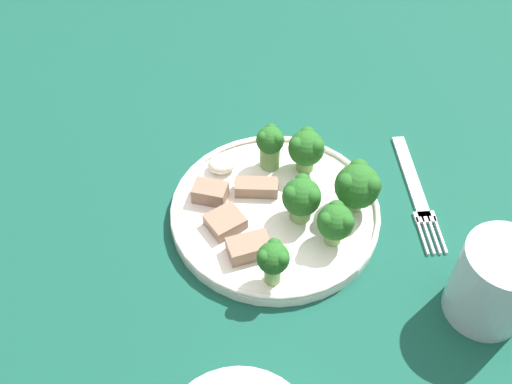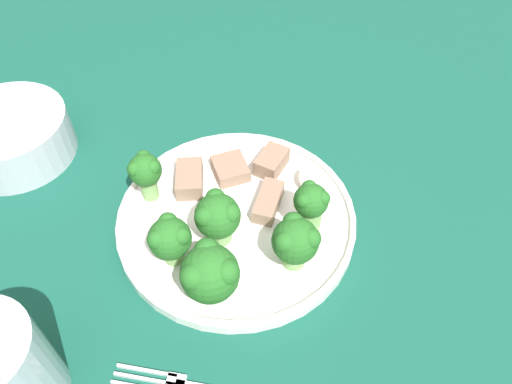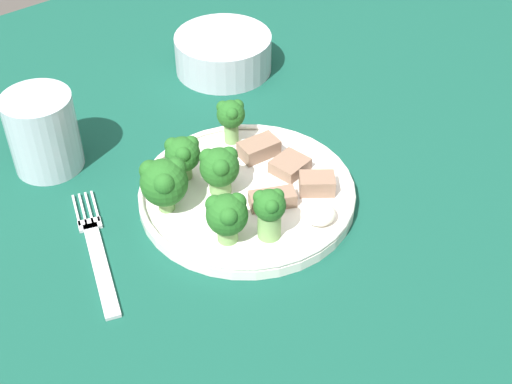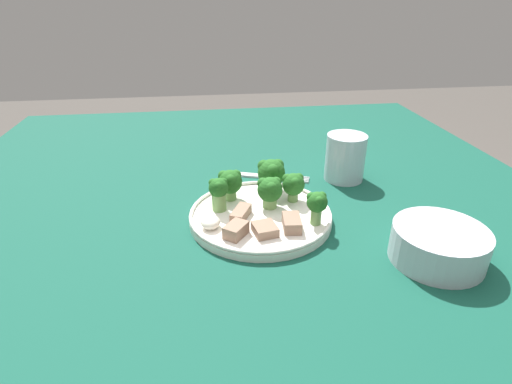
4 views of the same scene
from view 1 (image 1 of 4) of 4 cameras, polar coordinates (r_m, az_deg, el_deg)
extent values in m
cube|color=#114738|center=(0.71, 2.09, -1.54)|extent=(1.37, 1.18, 0.03)
cylinder|color=brown|center=(1.54, 14.70, 10.92)|extent=(0.06, 0.06, 0.70)
cylinder|color=white|center=(0.67, 1.81, -2.07)|extent=(0.23, 0.23, 0.01)
torus|color=white|center=(0.67, 1.83, -1.58)|extent=(0.23, 0.23, 0.01)
cube|color=silver|center=(0.74, 14.49, 1.55)|extent=(0.06, 0.13, 0.00)
cube|color=silver|center=(0.70, 15.78, -2.35)|extent=(0.03, 0.02, 0.00)
cube|color=silver|center=(0.68, 15.52, -4.05)|extent=(0.02, 0.05, 0.00)
cube|color=silver|center=(0.69, 16.06, -4.00)|extent=(0.02, 0.05, 0.00)
cube|color=silver|center=(0.69, 16.59, -3.95)|extent=(0.02, 0.05, 0.00)
cube|color=silver|center=(0.69, 17.12, -3.91)|extent=(0.02, 0.05, 0.00)
cylinder|color=#B2C1CC|center=(0.61, 21.75, -8.04)|extent=(0.08, 0.08, 0.09)
cylinder|color=silver|center=(0.63, 21.30, -8.94)|extent=(0.07, 0.07, 0.05)
cylinder|color=#709E56|center=(0.60, 1.60, -7.65)|extent=(0.02, 0.02, 0.03)
sphere|color=#215B1E|center=(0.58, 1.65, -6.30)|extent=(0.03, 0.03, 0.03)
sphere|color=#215B1E|center=(0.57, 0.78, -6.20)|extent=(0.01, 0.01, 0.01)
sphere|color=#215B1E|center=(0.57, 2.48, -6.35)|extent=(0.01, 0.01, 0.01)
sphere|color=#215B1E|center=(0.58, 1.75, -5.10)|extent=(0.01, 0.01, 0.01)
cylinder|color=#709E56|center=(0.66, 4.25, -1.82)|extent=(0.02, 0.02, 0.02)
sphere|color=#215B1E|center=(0.64, 4.37, -0.46)|extent=(0.04, 0.04, 0.04)
sphere|color=#215B1E|center=(0.63, 3.38, -0.25)|extent=(0.02, 0.02, 0.02)
sphere|color=#215B1E|center=(0.63, 5.39, -0.41)|extent=(0.02, 0.02, 0.02)
sphere|color=#215B1E|center=(0.64, 4.47, 0.95)|extent=(0.02, 0.02, 0.02)
cylinder|color=#709E56|center=(0.64, 7.37, -4.10)|extent=(0.02, 0.02, 0.02)
sphere|color=#215B1E|center=(0.62, 7.57, -2.85)|extent=(0.04, 0.04, 0.04)
sphere|color=#215B1E|center=(0.61, 6.70, -2.69)|extent=(0.02, 0.02, 0.02)
sphere|color=#215B1E|center=(0.61, 8.58, -2.84)|extent=(0.02, 0.02, 0.02)
sphere|color=#215B1E|center=(0.62, 7.66, -1.52)|extent=(0.02, 0.02, 0.02)
cylinder|color=#709E56|center=(0.67, 9.35, -0.95)|extent=(0.02, 0.02, 0.02)
sphere|color=#215B1E|center=(0.65, 9.63, 0.56)|extent=(0.05, 0.05, 0.05)
sphere|color=#215B1E|center=(0.64, 8.61, 0.83)|extent=(0.02, 0.02, 0.02)
sphere|color=#215B1E|center=(0.64, 10.91, 0.64)|extent=(0.02, 0.02, 0.02)
sphere|color=#215B1E|center=(0.65, 9.74, 2.18)|extent=(0.02, 0.02, 0.02)
cylinder|color=#709E56|center=(0.70, 1.32, 3.43)|extent=(0.02, 0.02, 0.03)
sphere|color=#215B1E|center=(0.69, 1.36, 4.96)|extent=(0.03, 0.03, 0.03)
sphere|color=#215B1E|center=(0.68, 0.62, 5.18)|extent=(0.01, 0.01, 0.01)
sphere|color=#215B1E|center=(0.68, 2.05, 5.07)|extent=(0.01, 0.01, 0.01)
sphere|color=#215B1E|center=(0.69, 1.44, 5.96)|extent=(0.01, 0.01, 0.01)
cylinder|color=#709E56|center=(0.71, 4.69, 2.80)|extent=(0.02, 0.02, 0.02)
sphere|color=#215B1E|center=(0.69, 4.81, 4.19)|extent=(0.04, 0.04, 0.04)
sphere|color=#215B1E|center=(0.68, 3.91, 4.46)|extent=(0.02, 0.02, 0.02)
sphere|color=#215B1E|center=(0.68, 5.76, 4.31)|extent=(0.02, 0.02, 0.02)
sphere|color=#215B1E|center=(0.69, 4.91, 5.47)|extent=(0.02, 0.02, 0.02)
cube|color=#846651|center=(0.67, -4.39, -0.04)|extent=(0.05, 0.04, 0.02)
cube|color=#846651|center=(0.65, -2.95, -2.84)|extent=(0.04, 0.04, 0.01)
cube|color=#846651|center=(0.63, -0.68, -5.30)|extent=(0.05, 0.03, 0.02)
cube|color=#846651|center=(0.68, 0.05, 0.45)|extent=(0.05, 0.04, 0.02)
ellipsoid|color=silver|center=(0.70, -3.27, 2.70)|extent=(0.03, 0.03, 0.02)
camera|label=2|loc=(0.62, 34.95, 29.79)|focal=35.00mm
camera|label=3|loc=(1.00, 13.69, 47.51)|focal=50.00mm
camera|label=4|loc=(0.62, -58.75, 7.78)|focal=28.00mm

